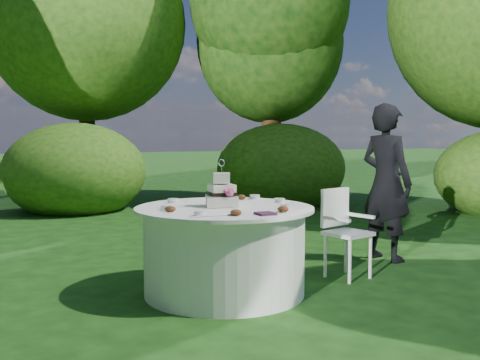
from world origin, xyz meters
The scene contains 9 objects.
ground centered at (0.00, 0.00, 0.00)m, with size 80.00×80.00×0.00m, color black.
napkins centered at (0.11, -0.58, 0.78)m, with size 0.14×0.14×0.02m, color #4C203E.
feather_plume centered at (-0.25, -0.47, 0.78)m, with size 0.48×0.07×0.01m, color white.
guest centered at (2.16, 0.49, 0.87)m, with size 0.63×0.42×1.74m, color black.
table centered at (0.00, 0.00, 0.39)m, with size 1.56×1.56×0.77m.
cake centered at (-0.01, 0.03, 0.88)m, with size 0.34×0.34×0.41m.
chair centered at (1.29, 0.06, 0.51)m, with size 0.47×0.46×0.87m.
votives centered at (0.05, 0.03, 0.79)m, with size 1.21×0.99×0.04m.
petal_cups centered at (0.00, -0.18, 0.79)m, with size 0.98×1.06×0.05m.
Camera 1 is at (-1.89, -4.47, 1.40)m, focal length 42.00 mm.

